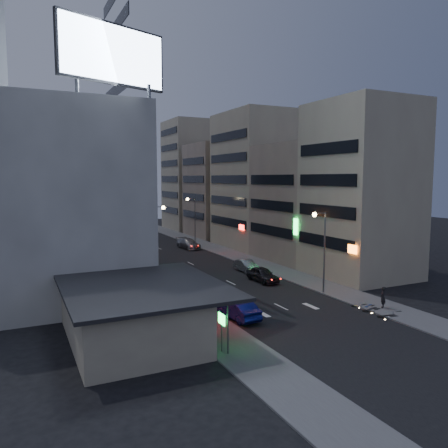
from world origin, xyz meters
TOP-DOWN VIEW (x-y plane):
  - ground at (0.00, 0.00)m, footprint 180.00×180.00m
  - sidewalk_left at (-8.00, 30.00)m, footprint 4.00×120.00m
  - sidewalk_right at (8.00, 30.00)m, footprint 4.00×120.00m
  - food_court at (-13.90, 2.00)m, footprint 11.00×13.00m
  - white_building at (-17.00, 20.00)m, footprint 14.00×24.00m
  - shophouse_near at (15.00, 10.50)m, footprint 10.00×11.00m
  - shophouse_mid at (15.50, 22.00)m, footprint 11.00×12.00m
  - shophouse_far at (15.00, 35.00)m, footprint 10.00×14.00m
  - far_left_a at (-15.50, 45.00)m, footprint 11.00×10.00m
  - far_left_b at (-16.00, 58.00)m, footprint 12.00×10.00m
  - far_right_a at (15.50, 50.00)m, footprint 11.00×12.00m
  - far_right_b at (16.00, 64.00)m, footprint 12.00×12.00m
  - billboard at (-12.99, 9.97)m, footprint 9.52×3.75m
  - street_lamp_right_near at (5.90, 6.00)m, footprint 1.60×0.44m
  - street_lamp_left at (-5.90, 22.00)m, footprint 1.60×0.44m
  - street_lamp_right_far at (5.90, 40.00)m, footprint 1.60×0.44m
  - parked_car_right_near at (3.40, 12.94)m, footprint 2.00×4.75m
  - parked_car_right_mid at (4.22, 18.11)m, footprint 1.58×4.45m
  - parked_car_left at (-4.74, 32.68)m, footprint 2.58×5.47m
  - parked_car_right_far at (4.24, 37.80)m, footprint 2.83×5.76m
  - road_car_blue at (-5.00, 2.83)m, footprint 2.06×4.93m
  - road_car_silver at (-5.00, 8.71)m, footprint 3.18×6.05m
  - person at (7.64, -0.43)m, footprint 0.80×0.78m
  - scooter_black_a at (7.06, -2.23)m, footprint 0.93×2.02m
  - scooter_silver_a at (8.35, -1.54)m, footprint 0.79×1.71m
  - scooter_blue at (7.47, 0.89)m, footprint 1.15×1.82m
  - scooter_black_b at (7.13, -0.05)m, footprint 1.02×2.09m
  - scooter_silver_b at (7.13, 1.45)m, footprint 0.89×1.86m

SIDE VIEW (x-z plane):
  - ground at x=0.00m, z-range 0.00..0.00m
  - sidewalk_left at x=-8.00m, z-range 0.00..0.12m
  - sidewalk_right at x=8.00m, z-range 0.00..0.12m
  - scooter_silver_a at x=8.35m, z-range 0.12..1.12m
  - scooter_blue at x=7.47m, z-range 0.12..1.17m
  - scooter_silver_b at x=7.13m, z-range 0.12..1.21m
  - scooter_black_a at x=7.06m, z-range 0.12..1.31m
  - scooter_black_b at x=7.13m, z-range 0.12..1.34m
  - parked_car_right_mid at x=4.22m, z-range 0.00..1.46m
  - parked_car_left at x=-4.74m, z-range 0.00..1.51m
  - road_car_blue at x=-5.00m, z-range 0.00..1.58m
  - parked_car_right_near at x=3.40m, z-range 0.00..1.60m
  - parked_car_right_far at x=4.24m, z-range 0.00..1.61m
  - road_car_silver at x=-5.00m, z-range 0.00..1.67m
  - person at x=7.64m, z-range 0.12..1.98m
  - food_court at x=-13.90m, z-range 0.05..3.92m
  - street_lamp_right_near at x=5.90m, z-range 1.35..9.37m
  - street_lamp_left at x=-5.90m, z-range 1.35..9.37m
  - street_lamp_right_far at x=5.90m, z-range 1.35..9.37m
  - far_left_b at x=-16.00m, z-range 0.00..15.00m
  - shophouse_mid at x=15.50m, z-range 0.00..16.00m
  - white_building at x=-17.00m, z-range 0.00..18.00m
  - far_right_a at x=15.50m, z-range 0.00..18.00m
  - shophouse_near at x=15.00m, z-range 0.00..20.00m
  - far_left_a at x=-15.50m, z-range 0.00..20.00m
  - shophouse_far at x=15.00m, z-range 0.00..22.00m
  - far_right_b at x=16.00m, z-range 0.00..24.00m
  - billboard at x=-12.99m, z-range 18.56..24.76m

